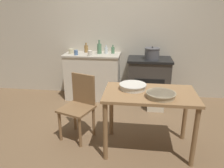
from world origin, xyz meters
TOP-DOWN VIEW (x-y plane):
  - ground_plane at (0.00, 0.00)m, footprint 14.00×14.00m
  - wall_back at (0.00, 1.58)m, footprint 8.00×0.07m
  - counter_cabinet at (-0.48, 1.30)m, footprint 1.06×0.54m
  - stove at (0.61, 1.28)m, footprint 0.81×0.57m
  - work_table at (0.56, -0.29)m, footprint 1.10×0.65m
  - chair at (-0.38, -0.10)m, footprint 0.52×0.52m
  - flour_sack at (0.73, 0.85)m, footprint 0.29×0.20m
  - stock_pot at (0.64, 1.23)m, footprint 0.28×0.28m
  - mixing_bowl_large at (0.67, -0.43)m, footprint 0.34×0.34m
  - mixing_bowl_small at (0.35, -0.20)m, footprint 0.33×0.33m
  - bottle_far_left at (-0.62, 1.42)m, footprint 0.07×0.07m
  - bottle_left at (-0.35, 1.33)m, footprint 0.08×0.08m
  - bottle_mid_left at (-0.09, 1.38)m, footprint 0.06×0.06m
  - bottle_center_left at (-0.22, 1.35)m, footprint 0.07×0.07m
  - cup_center at (-0.75, 1.15)m, footprint 0.07×0.07m
  - cup_center_right at (-0.88, 1.26)m, footprint 0.09×0.09m
  - cup_mid_right at (-0.48, 1.10)m, footprint 0.08×0.08m

SIDE VIEW (x-z plane):
  - ground_plane at x=0.00m, z-range 0.00..0.00m
  - flour_sack at x=0.73m, z-range 0.00..0.37m
  - stove at x=0.61m, z-range 0.00..0.84m
  - counter_cabinet at x=-0.48m, z-range 0.00..0.90m
  - chair at x=-0.38m, z-range 0.04..0.92m
  - work_table at x=0.56m, z-range 0.27..1.05m
  - mixing_bowl_large at x=0.67m, z-range 0.78..0.84m
  - mixing_bowl_small at x=0.35m, z-range 0.78..0.85m
  - cup_center_right at x=-0.88m, z-range 0.89..0.98m
  - cup_center at x=-0.75m, z-range 0.89..0.99m
  - stock_pot at x=0.64m, z-range 0.83..1.06m
  - cup_mid_right at x=-0.48m, z-range 0.89..0.99m
  - bottle_mid_left at x=-0.09m, z-range 0.88..1.04m
  - bottle_center_left at x=-0.22m, z-range 0.88..1.04m
  - bottle_far_left at x=-0.62m, z-range 0.87..1.06m
  - bottle_left at x=-0.35m, z-range 0.86..1.12m
  - wall_back at x=0.00m, z-range 0.00..2.55m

